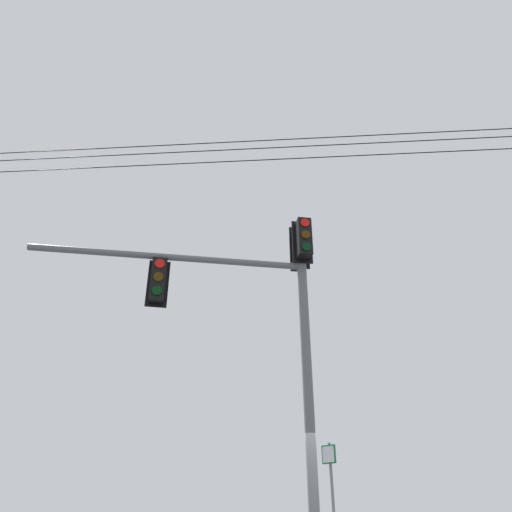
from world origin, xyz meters
TOP-DOWN VIEW (x-y plane):
  - signal_mast_assembly at (-1.16, 0.07)m, footprint 5.08×3.78m
  - route_sign_primary at (-0.98, 3.39)m, footprint 0.38×0.17m
  - overhead_wire_span at (0.53, 0.96)m, footprint 20.86×8.32m

SIDE VIEW (x-z plane):
  - route_sign_primary at x=-0.98m, z-range 0.34..3.00m
  - signal_mast_assembly at x=-1.16m, z-range 1.52..8.54m
  - overhead_wire_span at x=0.53m, z-range 8.93..9.68m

